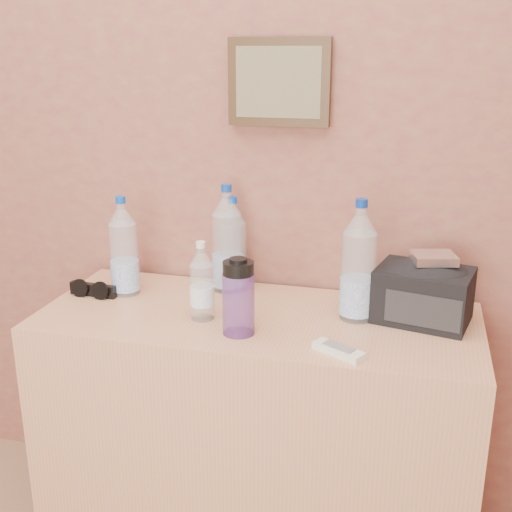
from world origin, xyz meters
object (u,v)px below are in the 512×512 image
Objects in this scene: pet_large_a at (124,251)px; toiletry_bag at (423,292)px; nalgene_bottle at (238,297)px; foil_packet at (434,258)px; ac_remote at (339,351)px; pet_large_d at (358,267)px; pet_small at (202,285)px; sunglasses at (93,290)px; pet_large_c at (227,244)px; dresser at (257,434)px; pet_large_b at (233,249)px.

pet_large_a is 0.89m from toiletry_bag.
nalgene_bottle reaches higher than toiletry_bag.
pet_large_a is 1.23× the size of toiletry_bag.
foil_packet is at bearing 24.09° from nalgene_bottle.
toiletry_bag is at bearing 82.78° from ac_remote.
pet_large_d is 2.51× the size of ac_remote.
ac_remote is at bearing -113.89° from toiletry_bag.
pet_large_a is 0.46m from nalgene_bottle.
sunglasses is at bearing 168.28° from pet_small.
pet_large_c is 1.34× the size of toiletry_bag.
nalgene_bottle is 1.85× the size of foil_packet.
pet_large_d reaches higher than dresser.
dresser is at bearing 82.34° from nalgene_bottle.
ac_remote is at bearing -44.36° from pet_large_b.
pet_large_b is 0.55m from ac_remote.
nalgene_bottle is 1.53× the size of ac_remote.
foil_packet is at bearing 10.90° from pet_large_d.
toiletry_bag is (0.59, -0.10, -0.06)m from pet_large_c.
toiletry_bag is at bearing 13.35° from pet_small.
foil_packet is at bearing -9.34° from pet_large_b.
pet_large_d is 0.20m from foil_packet.
nalgene_bottle is 0.29m from ac_remote.
dresser is 10.97× the size of foil_packet.
pet_large_d is at bearing -18.83° from pet_large_b.
pet_large_b is at bearing 86.09° from pet_small.
pet_large_d reaches higher than nalgene_bottle.
ac_remote is (0.40, -0.36, -0.14)m from pet_large_c.
foil_packet is at bearing 8.04° from sunglasses.
pet_large_c is at bearing 128.43° from dresser.
toiletry_bag is (0.18, 0.03, -0.07)m from pet_large_d.
pet_large_a is 0.75m from ac_remote.
pet_large_d is (0.41, -0.13, 0.00)m from pet_large_c.
sunglasses is (-0.50, 0.15, -0.08)m from nalgene_bottle.
nalgene_bottle is at bearing -29.03° from pet_small.
pet_small is (-0.00, -0.24, -0.05)m from pet_large_c.
ac_remote is 1.21× the size of foil_packet.
foil_packet is at bearing 1.41° from pet_large_a.
ac_remote is 0.34m from toiletry_bag.
pet_large_d is 0.43m from pet_small.
toiletry_bag is (0.19, 0.27, 0.08)m from ac_remote.
pet_large_b is at bearing 108.92° from nalgene_bottle.
nalgene_bottle is 0.84× the size of toiletry_bag.
pet_large_c is at bearing -177.06° from toiletry_bag.
sunglasses is (-0.09, -0.05, -0.12)m from pet_large_a.
pet_large_b reaches higher than foil_packet.
pet_large_d is 1.37× the size of toiletry_bag.
sunglasses is at bearing -177.73° from pet_large_d.
pet_large_d is at bearing 6.30° from sunglasses.
pet_large_b is 2.62× the size of foil_packet.
foil_packet is at bearing 80.96° from ac_remote.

